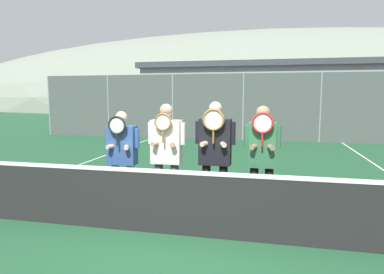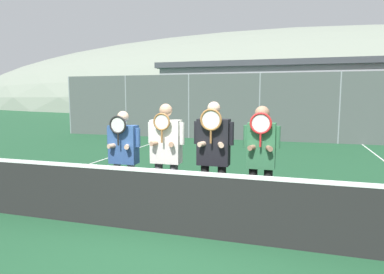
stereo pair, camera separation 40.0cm
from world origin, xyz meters
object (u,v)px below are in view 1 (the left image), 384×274
(player_rightmost, at_px, (262,154))
(car_center, at_px, (384,117))
(player_leftmost, at_px, (122,153))
(car_far_left, at_px, (171,115))
(player_center_left, at_px, (167,151))
(player_center_right, at_px, (215,151))
(car_left_of_center, at_px, (269,116))

(player_rightmost, xyz_separation_m, car_center, (5.55, 12.99, -0.18))
(player_leftmost, relative_size, car_far_left, 0.36)
(player_center_left, bearing_deg, player_rightmost, 3.60)
(player_rightmost, distance_m, car_far_left, 14.30)
(player_leftmost, bearing_deg, car_center, 59.02)
(player_leftmost, height_order, player_center_right, player_center_right)
(player_center_right, height_order, player_rightmost, player_center_right)
(player_center_left, relative_size, car_left_of_center, 0.40)
(player_center_left, distance_m, car_center, 14.86)
(car_far_left, bearing_deg, player_leftmost, -77.15)
(player_leftmost, relative_size, player_rightmost, 0.94)
(player_leftmost, distance_m, car_center, 15.20)
(player_center_right, distance_m, player_rightmost, 0.72)
(player_leftmost, height_order, player_rightmost, player_rightmost)
(player_center_left, distance_m, player_rightmost, 1.49)
(car_center, bearing_deg, player_leftmost, -120.98)
(player_center_left, relative_size, player_center_right, 0.98)
(player_center_right, bearing_deg, player_leftmost, 177.32)
(car_left_of_center, xyz_separation_m, car_center, (5.45, -0.05, 0.01))
(player_rightmost, xyz_separation_m, car_far_left, (-5.31, 13.27, -0.20))
(car_far_left, bearing_deg, player_center_right, -71.02)
(player_leftmost, height_order, car_center, car_center)
(car_far_left, distance_m, car_center, 10.87)
(car_left_of_center, relative_size, car_center, 0.94)
(player_leftmost, distance_m, car_far_left, 13.66)
(car_far_left, bearing_deg, player_rightmost, -68.19)
(player_leftmost, relative_size, car_center, 0.35)
(car_center, bearing_deg, player_center_left, -118.28)
(player_rightmost, bearing_deg, player_center_left, -176.40)
(car_far_left, bearing_deg, car_center, -1.49)
(player_center_left, height_order, car_left_of_center, player_center_left)
(player_center_right, relative_size, car_center, 0.39)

